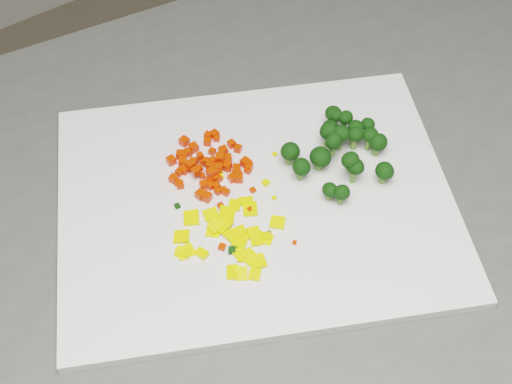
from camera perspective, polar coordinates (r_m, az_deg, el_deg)
counter_block at (r=1.15m, az=2.38°, el=-13.18°), size 1.06×0.81×0.90m
cutting_board at (r=0.74m, az=0.00°, el=-0.73°), size 0.50×0.46×0.01m
carrot_pile at (r=0.75m, az=-3.98°, el=2.61°), size 0.09×0.09×0.03m
pepper_pile at (r=0.70m, az=-1.94°, el=-3.33°), size 0.10×0.10×0.01m
broccoli_pile at (r=0.75m, az=6.74°, el=3.50°), size 0.11×0.11×0.05m
carrot_cube_0 at (r=0.78m, az=-5.76°, el=4.05°), size 0.01×0.01×0.01m
carrot_cube_1 at (r=0.74m, az=-3.57°, el=1.56°), size 0.01×0.01×0.01m
carrot_cube_2 at (r=0.74m, az=-2.63°, el=0.16°), size 0.01×0.01×0.01m
carrot_cube_3 at (r=0.76m, az=-0.66°, el=2.26°), size 0.01×0.01×0.01m
carrot_cube_4 at (r=0.74m, az=-3.07°, el=0.06°), size 0.01×0.01×0.01m
carrot_cube_5 at (r=0.78m, az=-1.98°, el=3.87°), size 0.01×0.01×0.01m
carrot_cube_6 at (r=0.75m, az=-3.16°, el=1.77°), size 0.01×0.01×0.01m
carrot_cube_7 at (r=0.73m, az=-4.47°, el=-0.21°), size 0.01×0.01×0.01m
carrot_cube_8 at (r=0.76m, az=-5.07°, el=2.35°), size 0.01×0.01×0.01m
carrot_cube_9 at (r=0.75m, az=-0.65°, el=1.75°), size 0.01×0.01×0.01m
carrot_cube_10 at (r=0.78m, az=-5.02°, el=3.56°), size 0.01×0.01×0.01m
carrot_cube_11 at (r=0.76m, az=-2.30°, el=2.42°), size 0.01×0.01×0.01m
carrot_cube_12 at (r=0.77m, az=-2.64°, el=3.34°), size 0.01×0.01×0.01m
carrot_cube_13 at (r=0.75m, az=-6.27°, el=0.76°), size 0.01×0.01×0.01m
carrot_cube_14 at (r=0.75m, az=-4.57°, el=1.91°), size 0.01×0.01×0.01m
carrot_cube_15 at (r=0.76m, az=-2.34°, el=2.07°), size 0.01×0.01×0.01m
carrot_cube_16 at (r=0.74m, az=-2.41°, el=-0.02°), size 0.01×0.01×0.01m
carrot_cube_17 at (r=0.76m, az=-0.58°, el=1.99°), size 0.01×0.01×0.01m
carrot_cube_18 at (r=0.75m, az=-3.01°, el=1.97°), size 0.01×0.01×0.01m
carrot_cube_19 at (r=0.79m, az=-3.34°, el=4.63°), size 0.01×0.01×0.01m
carrot_cube_20 at (r=0.75m, az=-1.36°, el=1.42°), size 0.01×0.01×0.01m
carrot_cube_21 at (r=0.79m, az=-3.85°, el=4.54°), size 0.01×0.01×0.01m
carrot_cube_22 at (r=0.76m, az=-4.50°, el=2.91°), size 0.01×0.01×0.01m
carrot_cube_23 at (r=0.77m, az=-2.75°, el=2.97°), size 0.01×0.01×0.01m
carrot_cube_24 at (r=0.76m, az=-5.52°, el=1.99°), size 0.01×0.01×0.01m
carrot_cube_25 at (r=0.77m, az=-3.52°, el=3.24°), size 0.01×0.01×0.01m
carrot_cube_26 at (r=0.74m, az=-3.20°, el=0.46°), size 0.01×0.01×0.01m
carrot_cube_27 at (r=0.75m, az=-1.89°, el=1.12°), size 0.01×0.01×0.01m
carrot_cube_28 at (r=0.75m, az=-6.60°, el=1.07°), size 0.01×0.01×0.01m
carrot_cube_29 at (r=0.77m, az=-6.80°, el=2.52°), size 0.01×0.01×0.01m
carrot_cube_30 at (r=0.75m, az=-3.07°, el=1.08°), size 0.01×0.01×0.01m
carrot_cube_31 at (r=0.75m, az=-1.88°, el=1.19°), size 0.01×0.01×0.01m
carrot_cube_32 at (r=0.73m, az=-3.96°, el=-0.39°), size 0.01×0.01×0.01m
carrot_cube_33 at (r=0.75m, az=-2.93°, el=2.73°), size 0.01×0.01×0.01m
carrot_cube_34 at (r=0.76m, az=-2.27°, el=1.86°), size 0.01×0.01×0.01m
carrot_cube_35 at (r=0.78m, az=-1.87°, el=3.85°), size 0.01×0.01×0.01m
carrot_cube_36 at (r=0.75m, az=-5.26°, el=2.17°), size 0.01×0.01×0.01m
carrot_cube_37 at (r=0.76m, az=-0.85°, el=2.38°), size 0.01×0.01×0.01m
carrot_cube_38 at (r=0.75m, az=-3.63°, el=0.85°), size 0.01×0.01×0.01m
carrot_cube_39 at (r=0.74m, az=-4.19°, el=0.56°), size 0.01×0.01×0.01m
carrot_cube_40 at (r=0.75m, az=-4.84°, el=1.65°), size 0.01×0.01×0.01m
carrot_cube_41 at (r=0.76m, az=-6.16°, el=1.59°), size 0.01×0.01×0.01m
carrot_cube_42 at (r=0.75m, az=-3.67°, el=2.15°), size 0.01×0.01×0.01m
carrot_cube_43 at (r=0.76m, az=-3.14°, el=2.09°), size 0.01×0.01×0.01m
carrot_cube_44 at (r=0.75m, az=-6.09°, el=0.59°), size 0.01×0.01×0.01m
carrot_cube_45 at (r=0.75m, az=-3.66°, el=1.02°), size 0.01×0.01×0.01m
carrot_cube_46 at (r=0.76m, az=-2.46°, el=2.33°), size 0.01×0.01×0.01m
carrot_cube_47 at (r=0.74m, az=-3.70°, el=0.50°), size 0.01×0.01×0.01m
carrot_cube_48 at (r=0.76m, az=-4.02°, el=2.49°), size 0.01×0.01×0.01m
carrot_cube_49 at (r=0.75m, az=-1.38°, el=1.11°), size 0.01×0.01×0.01m
carrot_cube_50 at (r=0.75m, az=-4.32°, el=1.30°), size 0.01×0.01×0.01m
carrot_cube_51 at (r=0.76m, az=-5.86°, el=2.40°), size 0.01×0.01×0.01m
carrot_cube_52 at (r=0.77m, az=-4.94°, el=2.51°), size 0.01×0.01×0.01m
carrot_cube_53 at (r=0.75m, az=-3.36°, el=1.14°), size 0.01×0.01×0.01m
carrot_cube_54 at (r=0.75m, az=-3.49°, el=2.50°), size 0.01×0.01×0.01m
carrot_cube_55 at (r=0.77m, az=-5.87°, el=2.89°), size 0.01×0.01×0.01m
carrot_cube_56 at (r=0.77m, az=-6.08°, el=3.00°), size 0.01×0.01×0.01m
carrot_cube_57 at (r=0.77m, az=-5.50°, el=3.15°), size 0.01×0.01×0.01m
carrot_cube_58 at (r=0.76m, az=-5.77°, el=1.76°), size 0.01×0.01×0.01m
carrot_cube_59 at (r=0.77m, az=-1.45°, el=3.49°), size 0.01×0.01×0.01m
carrot_cube_60 at (r=0.75m, az=-3.14°, el=2.03°), size 0.01×0.01×0.01m
carrot_cube_61 at (r=0.76m, az=-4.19°, el=2.43°), size 0.01×0.01×0.01m
carrot_cube_62 at (r=0.78m, az=-3.89°, el=4.04°), size 0.01×0.01×0.01m
carrot_cube_63 at (r=0.76m, az=-2.77°, el=3.17°), size 0.01×0.01×0.01m
carrot_cube_64 at (r=0.75m, az=-1.58°, el=1.63°), size 0.01×0.01×0.01m
carrot_cube_65 at (r=0.76m, az=-2.27°, el=2.69°), size 0.01×0.01×0.01m
carrot_cube_66 at (r=0.76m, az=-1.57°, el=1.90°), size 0.01×0.01×0.01m
carrot_cube_67 at (r=0.79m, az=-3.15°, el=4.33°), size 0.01×0.01×0.01m
pepper_chunk_0 at (r=0.69m, az=-0.90°, el=-5.29°), size 0.02×0.02×0.00m
pepper_chunk_1 at (r=0.71m, az=-3.20°, el=-2.73°), size 0.02×0.01×0.01m
pepper_chunk_2 at (r=0.69m, az=0.18°, el=-5.47°), size 0.01×0.01×0.01m
pepper_chunk_3 at (r=0.68m, az=-1.20°, el=-6.55°), size 0.02×0.02×0.01m
pepper_chunk_4 at (r=0.70m, az=-1.27°, el=-4.00°), size 0.02×0.02×0.01m
pepper_chunk_5 at (r=0.72m, az=-0.47°, el=-1.38°), size 0.02×0.02×0.01m
pepper_chunk_6 at (r=0.70m, az=0.66°, el=-3.71°), size 0.02×0.02×0.00m
pepper_chunk_7 at (r=0.70m, az=0.69°, el=-3.61°), size 0.02×0.02×0.01m
pepper_chunk_8 at (r=0.73m, az=-1.72°, el=-1.04°), size 0.02×0.02×0.01m
pepper_chunk_9 at (r=0.71m, az=-3.43°, el=-3.05°), size 0.02×0.02×0.01m
pepper_chunk_10 at (r=0.70m, az=-5.83°, el=-4.81°), size 0.02×0.02×0.01m
pepper_chunk_11 at (r=0.69m, az=-0.56°, el=-5.18°), size 0.02×0.02×0.00m
pepper_chunk_12 at (r=0.71m, az=-1.22°, el=-3.53°), size 0.02×0.02×0.01m
pepper_chunk_13 at (r=0.72m, az=-5.19°, el=-2.08°), size 0.02×0.02×0.01m
pepper_chunk_14 at (r=0.71m, az=-2.75°, el=-2.66°), size 0.01×0.01×0.00m
pepper_chunk_15 at (r=0.73m, az=-0.83°, el=-0.75°), size 0.02×0.02×0.01m
pepper_chunk_16 at (r=0.68m, az=-1.90°, el=-6.42°), size 0.02×0.02×0.01m
pepper_chunk_17 at (r=0.71m, az=-2.70°, el=-2.61°), size 0.02×0.02×0.01m
pepper_chunk_18 at (r=0.72m, az=-2.34°, el=-1.71°), size 0.02×0.02×0.01m
pepper_chunk_19 at (r=0.72m, az=-3.64°, el=-1.81°), size 0.02×0.02×0.01m
pepper_chunk_20 at (r=0.71m, az=-5.97°, el=-3.57°), size 0.02×0.02×0.01m
pepper_chunk_21 at (r=0.68m, az=-0.11°, el=-6.63°), size 0.02×0.02×0.00m
pepper_chunk_22 at (r=0.69m, az=-1.24°, el=-5.02°), size 0.01×0.02×0.00m
pepper_chunk_23 at (r=0.72m, az=-2.18°, el=-1.63°), size 0.02×0.02×0.01m
pepper_chunk_24 at (r=0.70m, az=-5.66°, el=-4.79°), size 0.02×0.02×0.01m
pepper_chunk_25 at (r=0.69m, az=0.13°, el=-5.61°), size 0.02×0.02×0.01m
pepper_chunk_26 at (r=0.70m, az=0.02°, el=-3.89°), size 0.02×0.02×0.01m
pepper_chunk_27 at (r=0.71m, az=-0.11°, el=-3.41°), size 0.02×0.02×0.01m
pepper_chunk_28 at (r=0.71m, az=-1.42°, el=-3.24°), size 0.02×0.02×0.01m
pepper_chunk_29 at (r=0.72m, az=-3.01°, el=-2.29°), size 0.02×0.02×0.01m
pepper_chunk_30 at (r=0.71m, az=1.73°, el=-2.46°), size 0.02×0.02×0.00m
pepper_chunk_31 at (r=0.71m, az=-2.00°, el=-3.55°), size 0.01×0.02×0.01m
pepper_chunk_32 at (r=0.70m, az=-4.36°, el=-4.92°), size 0.01×0.02×0.01m
broccoli_floret_0 at (r=0.77m, az=5.76°, el=4.51°), size 0.03×0.03×0.03m
broccoli_floret_1 at (r=0.79m, az=6.38°, el=5.64°), size 0.02×0.02×0.03m
broccoli_floret_2 at (r=0.75m, az=5.09°, el=2.58°), size 0.03×0.03×0.03m
broccoli_floret_3 at (r=0.78m, az=9.02°, el=4.16°), size 0.02×0.02×0.03m
broccoli_floret_4 at (r=0.75m, az=10.15°, el=1.42°), size 0.03×0.03×0.03m
broccoli_floret_5 at (r=0.74m, az=7.84°, el=1.61°), size 0.02×0.02×0.03m
broccoli_floret_6 at (r=0.73m, az=6.81°, el=-0.30°), size 0.02×0.02×0.02m
broccoli_floret_7 at (r=0.76m, az=2.69°, el=2.99°), size 0.03×0.03×0.03m
broccoli_floret_8 at (r=0.78m, az=7.89°, el=4.80°), size 0.02×0.02×0.03m
broccoli_floret_9 at (r=0.79m, az=8.84°, el=4.98°), size 0.02×0.02×0.03m
broccoli_floret_10 at (r=0.73m, az=5.88°, el=-0.05°), size 0.02×0.02×0.02m
broccoli_floret_11 at (r=0.78m, az=5.91°, el=4.93°), size 0.02×0.02×0.02m
broccoli_floret_12 at (r=0.75m, az=6.16°, el=3.69°), size 0.03×0.03×0.03m
broccoli_floret_13 at (r=0.77m, az=6.73°, el=4.26°), size 0.02×0.02×0.03m
broccoli_floret_14 at (r=0.79m, az=6.14°, el=5.88°), size 0.02×0.02×0.03m
broccoli_floret_15 at (r=0.78m, az=7.88°, el=4.23°), size 0.03×0.03×0.03m
broccoli_floret_16 at (r=0.74m, az=3.58°, el=1.72°), size 0.03×0.03×0.03m
broccoli_floret_17 at (r=0.77m, az=9.65°, el=3.67°), size 0.03×0.03×0.03m
broccoli_floret_18 at (r=0.79m, az=7.08°, el=5.52°), size 0.02×0.02×0.03m
broccoli_floret_19 at (r=0.77m, az=6.26°, el=3.91°), size 0.02×0.02×0.03m
broccoli_floret_20 at (r=0.74m, az=7.48°, el=2.32°), size 0.03×0.03×0.02m
stray_bit_0 at (r=0.75m, az=-3.22°, el=1.44°), size 0.01×0.01×0.00m
stray_bit_1 at (r=0.71m, az=1.04°, el=-3.30°), size 0.01×0.01×0.00m
stray_bit_2 at (r=0.72m, az=-0.47°, el=-1.43°), size 0.01×0.01×0.00m
stray_bit_3 at (r=0.77m, az=1.51°, el=3.04°), size 0.01×0.01×0.00m
stray_bit_4 at (r=0.73m, az=-6.32°, el=-1.11°), size 0.01×0.01×0.00m
stray_bit_5 at (r=0.75m, az=-2.16°, el=1.19°), size 0.01×0.01×0.00m
stray_bit_6 at (r=0.70m, az=-1.94°, el=-4.69°), size 0.01×0.01×0.00m
stray_bit_7 at (r=0.75m, az=-2.87°, el=1.27°), size 0.01×0.01×0.00m
stray_bit_8 at (r=0.74m, az=0.79°, el=0.73°), size 0.01×0.01×0.00m
stray_bit_9 at (r=0.70m, az=3.09°, el=-4.06°), size 0.01×0.01×0.00m
stray_bit_10 at (r=0.73m, az=-2.85°, el=-1.10°), size 0.01×0.01×0.00m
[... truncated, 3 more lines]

